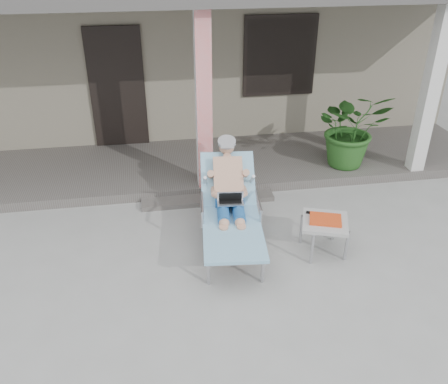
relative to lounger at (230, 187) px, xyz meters
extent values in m
plane|color=#9E9E99|center=(-0.17, -0.86, -0.77)|extent=(60.00, 60.00, 0.00)
cube|color=gray|center=(-0.17, 5.64, 0.73)|extent=(10.00, 5.00, 3.00)
cube|color=black|center=(-1.47, 3.11, 0.43)|extent=(0.95, 0.06, 2.10)
cube|color=black|center=(1.43, 3.11, 0.88)|extent=(1.20, 0.06, 1.30)
cube|color=black|center=(1.43, 3.11, 0.88)|extent=(1.32, 0.05, 1.42)
cube|color=#605B56|center=(-0.17, 2.14, -0.70)|extent=(10.00, 2.00, 0.15)
cube|color=red|center=(-0.17, 1.29, 0.68)|extent=(0.22, 0.22, 2.61)
cube|color=silver|center=(3.33, 1.29, 0.68)|extent=(0.22, 0.22, 2.61)
cube|color=#605B56|center=(-0.17, 0.99, -0.74)|extent=(2.00, 0.30, 0.07)
cylinder|color=#B7B7BC|center=(-0.41, -0.91, -0.59)|extent=(0.04, 0.04, 0.37)
cylinder|color=#B7B7BC|center=(0.22, -0.97, -0.59)|extent=(0.04, 0.04, 0.37)
cylinder|color=#B7B7BC|center=(-0.28, 0.35, -0.59)|extent=(0.04, 0.04, 0.37)
cylinder|color=#B7B7BC|center=(0.34, 0.29, -0.59)|extent=(0.04, 0.04, 0.37)
cube|color=#B7B7BC|center=(-0.05, -0.48, -0.39)|extent=(0.75, 1.28, 0.03)
cube|color=#8CCDD9|center=(-0.05, -0.48, -0.36)|extent=(0.85, 1.33, 0.04)
cube|color=#B7B7BC|center=(0.04, 0.42, -0.15)|extent=(0.68, 0.64, 0.50)
cube|color=#8CCDD9|center=(0.04, 0.42, -0.12)|extent=(0.79, 0.73, 0.56)
cylinder|color=#969799|center=(0.07, 0.70, 0.33)|extent=(0.27, 0.27, 0.13)
cube|color=silver|center=(0.00, -0.04, -0.19)|extent=(0.36, 0.27, 0.24)
cube|color=#ADACA8|center=(1.12, -0.50, -0.33)|extent=(0.70, 0.70, 0.04)
cylinder|color=#B7B7BC|center=(0.90, -0.72, -0.56)|extent=(0.04, 0.04, 0.42)
cylinder|color=#B7B7BC|center=(1.34, -0.72, -0.56)|extent=(0.04, 0.04, 0.42)
cylinder|color=#B7B7BC|center=(0.90, -0.27, -0.56)|extent=(0.04, 0.04, 0.42)
cylinder|color=#B7B7BC|center=(1.34, -0.27, -0.56)|extent=(0.04, 0.04, 0.42)
cube|color=#DB4317|center=(1.12, -0.50, -0.29)|extent=(0.46, 0.40, 0.03)
cube|color=black|center=(1.12, -0.35, -0.30)|extent=(0.37, 0.15, 0.04)
imported|color=#26591E|center=(2.29, 1.63, 0.02)|extent=(1.26, 1.12, 1.29)
camera|label=1|loc=(-0.92, -5.20, 2.85)|focal=38.00mm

